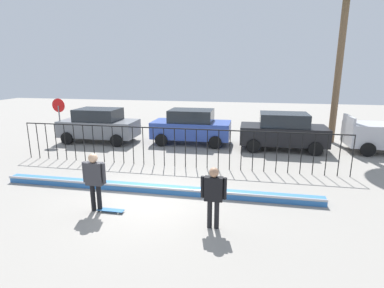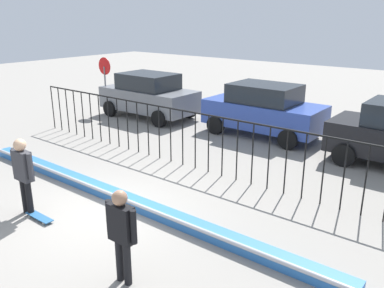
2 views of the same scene
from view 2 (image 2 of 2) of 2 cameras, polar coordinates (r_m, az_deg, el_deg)
The scene contains 9 objects.
ground_plane at distance 9.38m, azimuth -12.95°, elevation -9.54°, with size 60.00×60.00×0.00m, color gray.
bowl_coping_ledge at distance 9.70m, azimuth -9.99°, elevation -7.59°, with size 11.00×0.40×0.27m.
perimeter_fence at distance 11.33m, azimuth 0.47°, elevation 1.45°, with size 14.04×0.04×1.68m.
skateboarder at distance 9.43m, azimuth -22.96°, elevation -3.41°, with size 0.71×0.27×1.76m.
skateboard at distance 9.46m, azimuth -20.95°, elevation -9.68°, with size 0.80×0.20×0.07m.
camera_operator at distance 6.63m, azimuth -10.03°, elevation -11.80°, with size 0.67×0.25×1.67m.
parked_car_gray at distance 17.43m, azimuth -6.21°, elevation 6.97°, with size 4.30×2.12×1.90m.
parked_car_blue at distance 14.85m, azimuth 10.19°, elevation 4.88°, with size 4.30×2.12×1.90m.
stop_sign at distance 18.31m, azimuth -12.30°, elevation 9.24°, with size 0.76×0.07×2.50m.
Camera 2 is at (6.63, -5.09, 4.25)m, focal length 37.37 mm.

